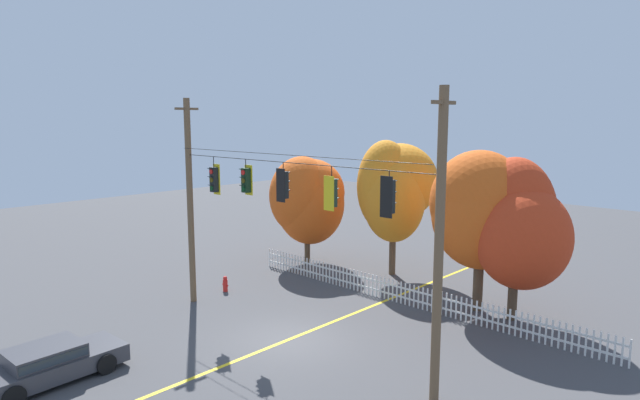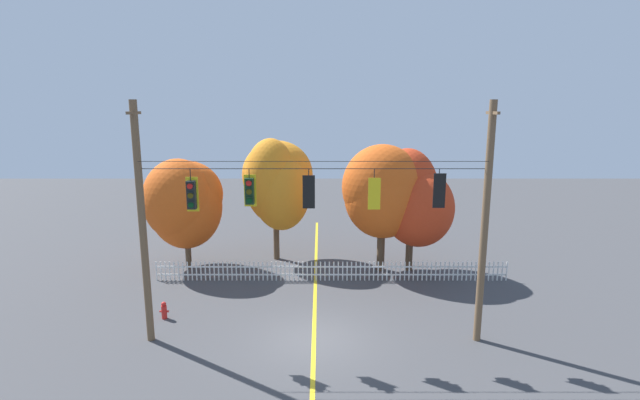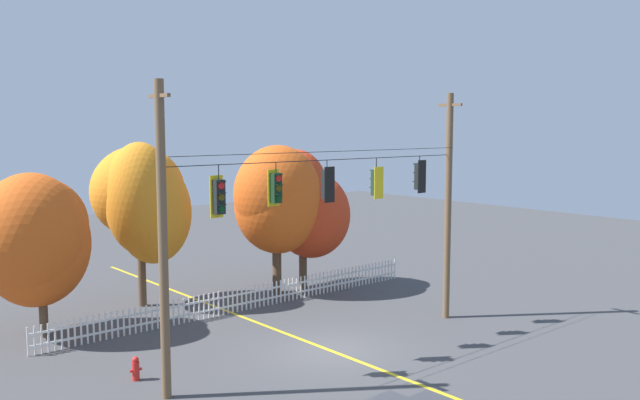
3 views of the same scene
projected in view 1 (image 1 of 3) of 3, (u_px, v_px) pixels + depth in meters
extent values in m
plane|color=#424244|center=(288.00, 340.00, 19.55)|extent=(80.00, 80.00, 0.00)
cube|color=gold|center=(288.00, 340.00, 19.55)|extent=(0.16, 36.00, 0.01)
cylinder|color=brown|center=(190.00, 202.00, 23.09)|extent=(0.27, 0.27, 8.87)
cylinder|color=brown|center=(439.00, 250.00, 14.70)|extent=(0.27, 0.27, 8.87)
cube|color=brown|center=(187.00, 109.00, 22.49)|extent=(0.10, 1.10, 0.10)
cube|color=brown|center=(444.00, 102.00, 14.11)|extent=(0.10, 1.10, 0.10)
cylinder|color=black|center=(286.00, 162.00, 18.59)|extent=(12.08, 0.02, 0.02)
cylinder|color=black|center=(281.00, 155.00, 18.37)|extent=(12.08, 0.02, 0.02)
cylinder|color=black|center=(214.00, 162.00, 21.57)|extent=(0.03, 0.03, 0.43)
cube|color=yellow|center=(217.00, 179.00, 21.77)|extent=(0.43, 0.02, 1.25)
cube|color=black|center=(214.00, 180.00, 21.68)|extent=(0.30, 0.24, 1.00)
cylinder|color=red|center=(211.00, 172.00, 21.53)|extent=(0.20, 0.03, 0.20)
cube|color=black|center=(210.00, 169.00, 21.48)|extent=(0.22, 0.12, 0.06)
cylinder|color=#463B09|center=(211.00, 180.00, 21.58)|extent=(0.20, 0.03, 0.20)
cube|color=black|center=(210.00, 177.00, 21.53)|extent=(0.22, 0.12, 0.06)
cylinder|color=#073513|center=(212.00, 188.00, 21.63)|extent=(0.20, 0.03, 0.20)
cube|color=black|center=(211.00, 185.00, 21.58)|extent=(0.22, 0.12, 0.06)
cylinder|color=black|center=(246.00, 164.00, 20.15)|extent=(0.03, 0.03, 0.34)
cube|color=yellow|center=(249.00, 180.00, 20.34)|extent=(0.43, 0.02, 1.15)
cube|color=black|center=(246.00, 180.00, 20.25)|extent=(0.30, 0.24, 0.93)
cylinder|color=red|center=(243.00, 172.00, 20.10)|extent=(0.20, 0.03, 0.20)
cube|color=black|center=(242.00, 169.00, 20.06)|extent=(0.22, 0.12, 0.06)
cylinder|color=#463B09|center=(243.00, 181.00, 20.15)|extent=(0.20, 0.03, 0.20)
cube|color=black|center=(242.00, 178.00, 20.10)|extent=(0.22, 0.12, 0.06)
cylinder|color=#073513|center=(243.00, 189.00, 20.20)|extent=(0.20, 0.03, 0.20)
cube|color=black|center=(242.00, 186.00, 20.15)|extent=(0.22, 0.12, 0.06)
cylinder|color=black|center=(283.00, 167.00, 18.72)|extent=(0.03, 0.03, 0.33)
cube|color=black|center=(281.00, 185.00, 18.73)|extent=(0.43, 0.02, 1.18)
cube|color=black|center=(283.00, 185.00, 18.82)|extent=(0.30, 0.24, 0.95)
cylinder|color=red|center=(286.00, 176.00, 18.87)|extent=(0.20, 0.03, 0.20)
cube|color=black|center=(287.00, 172.00, 18.88)|extent=(0.22, 0.12, 0.06)
cylinder|color=#463B09|center=(286.00, 185.00, 18.91)|extent=(0.20, 0.03, 0.20)
cube|color=black|center=(287.00, 181.00, 18.93)|extent=(0.22, 0.12, 0.06)
cylinder|color=#073513|center=(286.00, 194.00, 18.96)|extent=(0.20, 0.03, 0.20)
cube|color=black|center=(287.00, 190.00, 18.98)|extent=(0.22, 0.12, 0.06)
cylinder|color=black|center=(332.00, 173.00, 17.16)|extent=(0.03, 0.03, 0.41)
cube|color=yellow|center=(329.00, 193.00, 17.16)|extent=(0.43, 0.02, 1.12)
cube|color=#1E3323|center=(332.00, 193.00, 17.26)|extent=(0.30, 0.24, 0.91)
cylinder|color=red|center=(334.00, 183.00, 17.31)|extent=(0.20, 0.03, 0.20)
cube|color=#1E3323|center=(335.00, 180.00, 17.32)|extent=(0.22, 0.12, 0.06)
cylinder|color=#463B09|center=(334.00, 193.00, 17.35)|extent=(0.20, 0.03, 0.20)
cube|color=#1E3323|center=(335.00, 189.00, 17.37)|extent=(0.22, 0.12, 0.06)
cylinder|color=#073513|center=(334.00, 202.00, 17.40)|extent=(0.20, 0.03, 0.20)
cube|color=#1E3323|center=(335.00, 198.00, 17.41)|extent=(0.22, 0.12, 0.06)
cylinder|color=black|center=(389.00, 175.00, 15.59)|extent=(0.03, 0.03, 0.26)
cube|color=black|center=(386.00, 197.00, 15.59)|extent=(0.43, 0.02, 1.23)
cube|color=black|center=(389.00, 197.00, 15.69)|extent=(0.30, 0.24, 0.99)
cylinder|color=red|center=(392.00, 185.00, 15.73)|extent=(0.20, 0.03, 0.20)
cube|color=black|center=(393.00, 181.00, 15.75)|extent=(0.22, 0.12, 0.06)
cylinder|color=#463B09|center=(392.00, 196.00, 15.78)|extent=(0.20, 0.03, 0.20)
cube|color=black|center=(393.00, 192.00, 15.80)|extent=(0.22, 0.12, 0.06)
cylinder|color=#073513|center=(391.00, 207.00, 15.83)|extent=(0.20, 0.03, 0.20)
cube|color=black|center=(392.00, 203.00, 15.85)|extent=(0.22, 0.12, 0.06)
cube|color=white|center=(270.00, 257.00, 29.30)|extent=(0.06, 0.04, 0.99)
cube|color=white|center=(272.00, 258.00, 29.15)|extent=(0.06, 0.04, 0.99)
cube|color=white|center=(275.00, 259.00, 28.99)|extent=(0.06, 0.04, 0.99)
cube|color=white|center=(278.00, 260.00, 28.84)|extent=(0.06, 0.04, 0.99)
cube|color=white|center=(281.00, 260.00, 28.69)|extent=(0.06, 0.04, 0.99)
cube|color=white|center=(283.00, 261.00, 28.53)|extent=(0.06, 0.04, 0.99)
cube|color=white|center=(286.00, 262.00, 28.38)|extent=(0.06, 0.04, 0.99)
cube|color=white|center=(289.00, 263.00, 28.23)|extent=(0.06, 0.04, 0.99)
cube|color=white|center=(292.00, 263.00, 28.08)|extent=(0.06, 0.04, 0.99)
cube|color=white|center=(295.00, 264.00, 27.92)|extent=(0.06, 0.04, 0.99)
cube|color=white|center=(298.00, 265.00, 27.77)|extent=(0.06, 0.04, 0.99)
cube|color=white|center=(301.00, 266.00, 27.62)|extent=(0.06, 0.04, 0.99)
cube|color=white|center=(304.00, 267.00, 27.47)|extent=(0.06, 0.04, 0.99)
cube|color=white|center=(307.00, 267.00, 27.31)|extent=(0.06, 0.04, 0.99)
cube|color=white|center=(310.00, 268.00, 27.16)|extent=(0.06, 0.04, 0.99)
cube|color=white|center=(313.00, 269.00, 27.01)|extent=(0.06, 0.04, 0.99)
cube|color=white|center=(316.00, 270.00, 26.86)|extent=(0.06, 0.04, 0.99)
cube|color=white|center=(320.00, 271.00, 26.70)|extent=(0.06, 0.04, 0.99)
cube|color=white|center=(323.00, 272.00, 26.55)|extent=(0.06, 0.04, 0.99)
cube|color=white|center=(326.00, 273.00, 26.40)|extent=(0.06, 0.04, 0.99)
cube|color=white|center=(330.00, 274.00, 26.25)|extent=(0.06, 0.04, 0.99)
cube|color=white|center=(333.00, 274.00, 26.09)|extent=(0.06, 0.04, 0.99)
cube|color=white|center=(336.00, 275.00, 25.94)|extent=(0.06, 0.04, 0.99)
cube|color=white|center=(340.00, 276.00, 25.79)|extent=(0.06, 0.04, 0.99)
cube|color=white|center=(343.00, 277.00, 25.64)|extent=(0.06, 0.04, 0.99)
cube|color=white|center=(347.00, 278.00, 25.48)|extent=(0.06, 0.04, 0.99)
cube|color=white|center=(350.00, 279.00, 25.33)|extent=(0.06, 0.04, 0.99)
cube|color=white|center=(354.00, 280.00, 25.18)|extent=(0.06, 0.04, 0.99)
cube|color=white|center=(358.00, 281.00, 25.02)|extent=(0.06, 0.04, 0.99)
cube|color=white|center=(361.00, 282.00, 24.87)|extent=(0.06, 0.04, 0.99)
cube|color=white|center=(365.00, 283.00, 24.72)|extent=(0.06, 0.04, 0.99)
cube|color=white|center=(369.00, 284.00, 24.57)|extent=(0.06, 0.04, 0.99)
cube|color=white|center=(373.00, 285.00, 24.41)|extent=(0.06, 0.04, 0.99)
cube|color=white|center=(377.00, 286.00, 24.26)|extent=(0.06, 0.04, 0.99)
cube|color=white|center=(381.00, 287.00, 24.11)|extent=(0.06, 0.04, 0.99)
cube|color=white|center=(385.00, 288.00, 23.96)|extent=(0.06, 0.04, 0.99)
cube|color=white|center=(389.00, 289.00, 23.80)|extent=(0.06, 0.04, 0.99)
cube|color=white|center=(393.00, 290.00, 23.65)|extent=(0.06, 0.04, 0.99)
cube|color=white|center=(397.00, 292.00, 23.50)|extent=(0.06, 0.04, 0.99)
cube|color=white|center=(401.00, 293.00, 23.35)|extent=(0.06, 0.04, 0.99)
cube|color=white|center=(405.00, 294.00, 23.19)|extent=(0.06, 0.04, 0.99)
cube|color=white|center=(410.00, 295.00, 23.04)|extent=(0.06, 0.04, 0.99)
cube|color=white|center=(414.00, 296.00, 22.89)|extent=(0.06, 0.04, 0.99)
cube|color=white|center=(418.00, 297.00, 22.74)|extent=(0.06, 0.04, 0.99)
cube|color=white|center=(423.00, 299.00, 22.58)|extent=(0.06, 0.04, 0.99)
cube|color=white|center=(427.00, 300.00, 22.43)|extent=(0.06, 0.04, 0.99)
cube|color=white|center=(432.00, 301.00, 22.28)|extent=(0.06, 0.04, 0.99)
cube|color=white|center=(437.00, 302.00, 22.13)|extent=(0.06, 0.04, 0.99)
cube|color=white|center=(442.00, 303.00, 21.97)|extent=(0.06, 0.04, 0.99)
cube|color=white|center=(446.00, 305.00, 21.82)|extent=(0.06, 0.04, 0.99)
cube|color=white|center=(451.00, 306.00, 21.67)|extent=(0.06, 0.04, 0.99)
cube|color=white|center=(456.00, 307.00, 21.52)|extent=(0.06, 0.04, 0.99)
cube|color=white|center=(461.00, 309.00, 21.36)|extent=(0.06, 0.04, 0.99)
cube|color=white|center=(466.00, 310.00, 21.21)|extent=(0.06, 0.04, 0.99)
cube|color=white|center=(471.00, 311.00, 21.06)|extent=(0.06, 0.04, 0.99)
cube|color=white|center=(477.00, 313.00, 20.90)|extent=(0.06, 0.04, 0.99)
cube|color=white|center=(482.00, 314.00, 20.75)|extent=(0.06, 0.04, 0.99)
cube|color=white|center=(487.00, 316.00, 20.60)|extent=(0.06, 0.04, 0.99)
cube|color=white|center=(493.00, 317.00, 20.45)|extent=(0.06, 0.04, 0.99)
cube|color=white|center=(498.00, 319.00, 20.29)|extent=(0.06, 0.04, 0.99)
cube|color=white|center=(504.00, 320.00, 20.14)|extent=(0.06, 0.04, 0.99)
cube|color=white|center=(510.00, 322.00, 19.99)|extent=(0.06, 0.04, 0.99)
cube|color=white|center=(516.00, 323.00, 19.84)|extent=(0.06, 0.04, 0.99)
cube|color=white|center=(521.00, 325.00, 19.68)|extent=(0.06, 0.04, 0.99)
cube|color=white|center=(527.00, 326.00, 19.53)|extent=(0.06, 0.04, 0.99)
cube|color=white|center=(534.00, 328.00, 19.38)|extent=(0.06, 0.04, 0.99)
cube|color=white|center=(540.00, 330.00, 19.23)|extent=(0.06, 0.04, 0.99)
cube|color=white|center=(546.00, 331.00, 19.07)|extent=(0.06, 0.04, 0.99)
cube|color=white|center=(552.00, 333.00, 18.92)|extent=(0.06, 0.04, 0.99)
cube|color=white|center=(559.00, 335.00, 18.77)|extent=(0.06, 0.04, 0.99)
cube|color=white|center=(565.00, 337.00, 18.62)|extent=(0.06, 0.04, 0.99)
cube|color=white|center=(572.00, 338.00, 18.46)|extent=(0.06, 0.04, 0.99)
cube|color=white|center=(579.00, 340.00, 18.31)|extent=(0.06, 0.04, 0.99)
cube|color=white|center=(586.00, 342.00, 18.16)|extent=(0.06, 0.04, 0.99)
cube|color=white|center=(593.00, 344.00, 18.01)|extent=(0.06, 0.04, 0.99)
cube|color=white|center=(600.00, 346.00, 17.85)|extent=(0.06, 0.04, 0.99)
cube|color=white|center=(607.00, 348.00, 17.70)|extent=(0.06, 0.04, 0.99)
cube|color=white|center=(615.00, 350.00, 17.55)|extent=(0.06, 0.04, 0.99)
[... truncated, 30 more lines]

